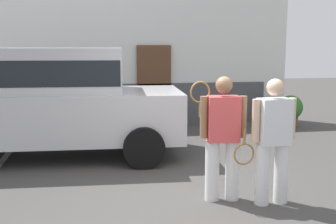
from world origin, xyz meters
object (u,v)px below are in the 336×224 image
(parked_suv, at_px, (52,97))
(tennis_player_woman, at_px, (273,140))
(tennis_player_man, at_px, (223,136))
(potted_plant_secondary, at_px, (291,109))
(potted_plant_by_porch, at_px, (268,113))

(parked_suv, relative_size, tennis_player_woman, 2.80)
(parked_suv, bearing_deg, tennis_player_man, -44.60)
(tennis_player_woman, distance_m, potted_plant_secondary, 5.70)
(tennis_player_man, height_order, tennis_player_woman, tennis_player_man)
(parked_suv, xyz_separation_m, potted_plant_secondary, (5.79, 2.04, -0.69))
(potted_plant_by_porch, relative_size, potted_plant_secondary, 0.89)
(tennis_player_man, bearing_deg, tennis_player_woman, 163.83)
(tennis_player_man, relative_size, potted_plant_secondary, 2.06)
(tennis_player_man, relative_size, tennis_player_woman, 1.01)
(parked_suv, xyz_separation_m, potted_plant_by_porch, (5.08, 1.83, -0.74))
(parked_suv, xyz_separation_m, tennis_player_woman, (3.09, -2.96, -0.28))
(potted_plant_by_porch, bearing_deg, tennis_player_woman, -112.55)
(tennis_player_woman, bearing_deg, potted_plant_secondary, -123.61)
(parked_suv, relative_size, potted_plant_by_porch, 6.39)
(parked_suv, height_order, tennis_player_man, parked_suv)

